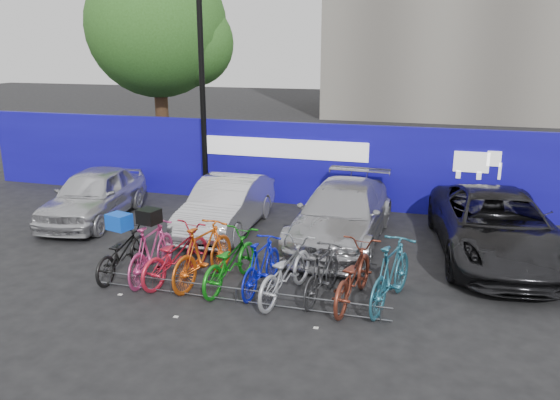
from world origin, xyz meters
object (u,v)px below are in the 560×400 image
at_px(car_0, 94,195).
at_px(car_1, 227,205).
at_px(lamppost, 202,91).
at_px(tree, 163,30).
at_px(bike_2, 176,254).
at_px(bike_rack, 236,294).
at_px(bike_4, 230,261).
at_px(bike_5, 262,265).
at_px(bike_7, 322,273).
at_px(car_3, 496,226).
at_px(bike_6, 285,271).
at_px(bike_3, 203,253).
at_px(bike_8, 353,275).
at_px(car_2, 342,214).
at_px(bike_0, 122,252).
at_px(bike_1, 151,251).
at_px(bike_9, 391,274).

xyz_separation_m(car_0, car_1, (3.73, 0.14, -0.03)).
bearing_deg(lamppost, tree, 127.51).
distance_m(lamppost, car_0, 4.14).
bearing_deg(bike_2, bike_rack, 169.11).
bearing_deg(tree, car_0, -78.77).
bearing_deg(bike_4, car_0, -22.59).
bearing_deg(bike_rack, bike_5, 64.63).
relative_size(car_0, bike_7, 2.40).
bearing_deg(lamppost, bike_2, -72.42).
height_order(car_0, car_3, car_3).
distance_m(bike_6, bike_7, 0.68).
bearing_deg(bike_3, bike_8, -170.76).
distance_m(car_1, car_2, 2.91).
height_order(bike_rack, bike_0, bike_0).
bearing_deg(bike_5, bike_0, 6.96).
bearing_deg(car_2, bike_0, -139.09).
bearing_deg(bike_6, tree, -42.39).
relative_size(car_3, bike_2, 2.58).
xyz_separation_m(lamppost, bike_6, (4.00, -5.53, -2.74)).
xyz_separation_m(bike_rack, bike_6, (0.80, 0.47, 0.37)).
xyz_separation_m(car_0, bike_4, (5.01, -2.96, -0.16)).
relative_size(bike_1, bike_7, 1.14).
relative_size(bike_3, bike_8, 0.99).
distance_m(bike_1, bike_5, 2.28).
bearing_deg(bike_1, bike_0, -1.30).
distance_m(lamppost, bike_5, 6.98).
xyz_separation_m(bike_rack, bike_7, (1.46, 0.60, 0.34)).
bearing_deg(bike_4, lamppost, -54.12).
height_order(bike_rack, car_0, car_0).
bearing_deg(bike_3, car_0, -22.95).
bearing_deg(bike_5, lamppost, -51.16).
height_order(car_0, car_1, car_0).
distance_m(bike_0, bike_7, 4.12).
relative_size(tree, bike_5, 4.50).
height_order(bike_1, bike_9, bike_9).
bearing_deg(bike_8, bike_rack, 24.30).
relative_size(tree, bike_4, 3.91).
xyz_separation_m(bike_4, bike_8, (2.38, -0.05, 0.01)).
distance_m(bike_0, bike_1, 0.68).
xyz_separation_m(tree, bike_7, (8.23, -10.05, -4.56)).
bearing_deg(bike_0, bike_9, -179.15).
distance_m(car_1, bike_9, 5.30).
relative_size(bike_2, bike_6, 1.00).
relative_size(bike_1, bike_2, 0.96).
xyz_separation_m(lamppost, car_0, (-2.17, -2.40, -2.58)).
bearing_deg(bike_1, tree, -66.79).
bearing_deg(car_3, car_2, 171.83).
height_order(lamppost, bike_0, lamppost).
height_order(car_0, bike_1, car_0).
bearing_deg(car_2, bike_2, -129.99).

